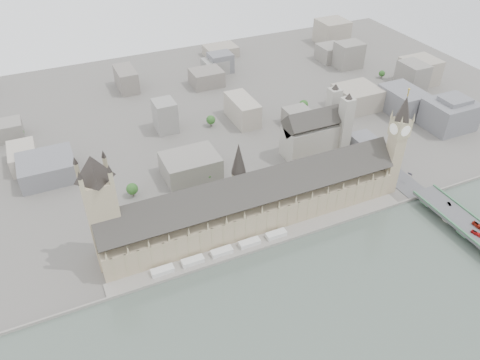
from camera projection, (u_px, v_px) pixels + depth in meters
name	position (u px, v px, depth m)	size (l,w,h in m)	color
ground	(262.00, 236.00, 400.97)	(900.00, 900.00, 0.00)	#595651
embankment_wall	(270.00, 246.00, 389.08)	(600.00, 1.50, 3.00)	slate
river_terrace	(266.00, 241.00, 394.88)	(270.00, 15.00, 2.00)	slate
terrace_tents	(222.00, 252.00, 380.19)	(118.00, 7.00, 4.00)	silver
palace_of_westminster	(252.00, 202.00, 401.93)	(265.00, 40.73, 55.44)	gray
elizabeth_tower	(398.00, 139.00, 418.13)	(17.00, 17.00, 107.50)	gray
victoria_tower	(101.00, 206.00, 346.78)	(30.00, 30.00, 100.00)	gray
central_tower	(239.00, 168.00, 382.32)	(13.00, 13.00, 48.00)	gray
westminster_abbey	(316.00, 132.00, 492.52)	(68.00, 36.00, 64.00)	#9C998C
city_skyline_inland	(173.00, 98.00, 569.29)	(720.00, 360.00, 38.00)	gray
park_trees	(224.00, 193.00, 437.18)	(110.00, 30.00, 15.00)	#1E4B1A
red_bus_north	(477.00, 234.00, 386.38)	(2.25, 9.64, 2.68)	red
red_bus_south	(478.00, 226.00, 393.51)	(2.69, 11.51, 3.21)	#A92515
car_silver	(449.00, 204.00, 418.53)	(1.64, 4.72, 1.55)	gray
car_approach	(410.00, 174.00, 455.70)	(1.87, 4.60, 1.34)	gray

